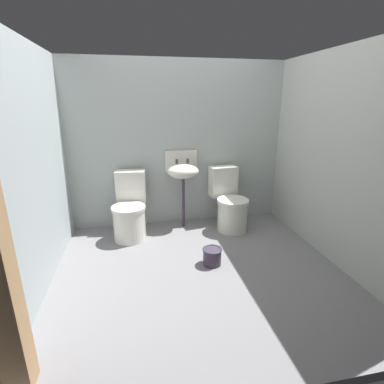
{
  "coord_description": "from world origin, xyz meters",
  "views": [
    {
      "loc": [
        -0.56,
        -2.5,
        1.61
      ],
      "look_at": [
        0.0,
        0.3,
        0.7
      ],
      "focal_mm": 26.97,
      "sensor_mm": 36.0,
      "label": 1
    }
  ],
  "objects_px": {
    "toilet_left": "(130,212)",
    "bucket": "(212,256)",
    "sink": "(183,171)",
    "toilet_right": "(230,204)"
  },
  "relations": [
    {
      "from": "toilet_left",
      "to": "bucket",
      "type": "bearing_deg",
      "value": 142.26
    },
    {
      "from": "bucket",
      "to": "sink",
      "type": "bearing_deg",
      "value": 96.94
    },
    {
      "from": "toilet_right",
      "to": "sink",
      "type": "height_order",
      "value": "sink"
    },
    {
      "from": "toilet_left",
      "to": "toilet_right",
      "type": "bearing_deg",
      "value": -171.96
    },
    {
      "from": "sink",
      "to": "bucket",
      "type": "height_order",
      "value": "sink"
    },
    {
      "from": "toilet_right",
      "to": "sink",
      "type": "distance_m",
      "value": 0.75
    },
    {
      "from": "toilet_left",
      "to": "toilet_right",
      "type": "height_order",
      "value": "same"
    },
    {
      "from": "toilet_right",
      "to": "sink",
      "type": "bearing_deg",
      "value": -26.63
    },
    {
      "from": "toilet_left",
      "to": "bucket",
      "type": "distance_m",
      "value": 1.19
    },
    {
      "from": "sink",
      "to": "toilet_left",
      "type": "bearing_deg",
      "value": -164.74
    }
  ]
}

